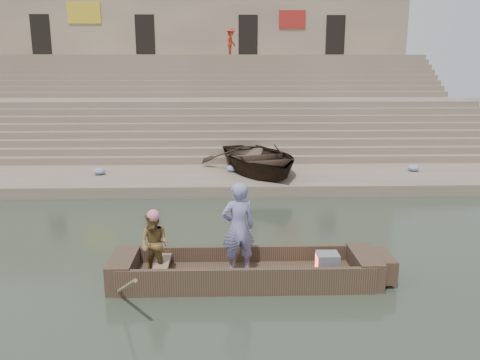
{
  "coord_description": "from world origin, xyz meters",
  "views": [
    {
      "loc": [
        3.43,
        -10.13,
        4.45
      ],
      "look_at": [
        3.82,
        2.81,
        1.4
      ],
      "focal_mm": 35.96,
      "sensor_mm": 36.0,
      "label": 1
    }
  ],
  "objects_px": {
    "television": "(327,262)",
    "pedestrian": "(231,42)",
    "standing_man": "(238,228)",
    "main_rowboat": "(245,277)",
    "beached_rowboat": "(258,158)",
    "rowing_man": "(154,244)"
  },
  "relations": [
    {
      "from": "standing_man",
      "to": "rowing_man",
      "type": "relative_size",
      "value": 1.44
    },
    {
      "from": "standing_man",
      "to": "rowing_man",
      "type": "bearing_deg",
      "value": -10.56
    },
    {
      "from": "main_rowboat",
      "to": "beached_rowboat",
      "type": "distance_m",
      "value": 9.21
    },
    {
      "from": "beached_rowboat",
      "to": "pedestrian",
      "type": "bearing_deg",
      "value": 77.52
    },
    {
      "from": "rowing_man",
      "to": "beached_rowboat",
      "type": "height_order",
      "value": "rowing_man"
    },
    {
      "from": "television",
      "to": "beached_rowboat",
      "type": "xyz_separation_m",
      "value": [
        -0.85,
        9.12,
        0.53
      ]
    },
    {
      "from": "standing_man",
      "to": "television",
      "type": "xyz_separation_m",
      "value": [
        1.88,
        -0.03,
        -0.78
      ]
    },
    {
      "from": "television",
      "to": "pedestrian",
      "type": "height_order",
      "value": "pedestrian"
    },
    {
      "from": "main_rowboat",
      "to": "standing_man",
      "type": "distance_m",
      "value": 1.1
    },
    {
      "from": "main_rowboat",
      "to": "beached_rowboat",
      "type": "bearing_deg",
      "value": 84.41
    },
    {
      "from": "television",
      "to": "pedestrian",
      "type": "distance_m",
      "value": 23.05
    },
    {
      "from": "beached_rowboat",
      "to": "television",
      "type": "bearing_deg",
      "value": -101.16
    },
    {
      "from": "television",
      "to": "main_rowboat",
      "type": "bearing_deg",
      "value": 180.0
    },
    {
      "from": "television",
      "to": "beached_rowboat",
      "type": "height_order",
      "value": "beached_rowboat"
    },
    {
      "from": "standing_man",
      "to": "pedestrian",
      "type": "height_order",
      "value": "pedestrian"
    },
    {
      "from": "main_rowboat",
      "to": "pedestrian",
      "type": "distance_m",
      "value": 23.06
    },
    {
      "from": "television",
      "to": "pedestrian",
      "type": "relative_size",
      "value": 0.28
    },
    {
      "from": "standing_man",
      "to": "beached_rowboat",
      "type": "bearing_deg",
      "value": -111.07
    },
    {
      "from": "standing_man",
      "to": "beached_rowboat",
      "type": "relative_size",
      "value": 0.37
    },
    {
      "from": "standing_man",
      "to": "beached_rowboat",
      "type": "distance_m",
      "value": 9.15
    },
    {
      "from": "standing_man",
      "to": "television",
      "type": "height_order",
      "value": "standing_man"
    },
    {
      "from": "rowing_man",
      "to": "standing_man",
      "type": "bearing_deg",
      "value": 26.89
    }
  ]
}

